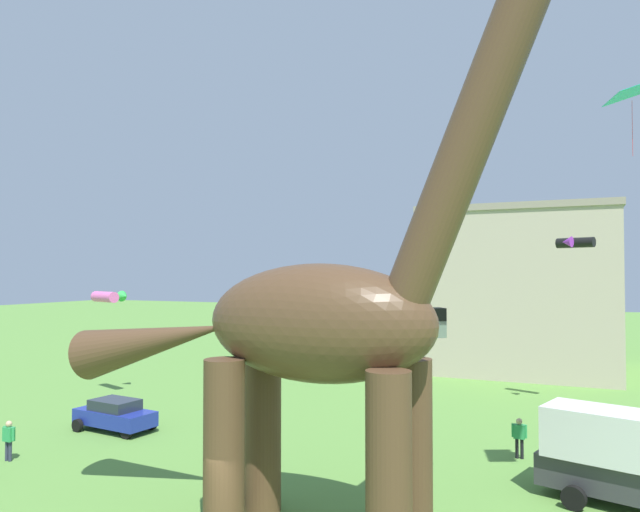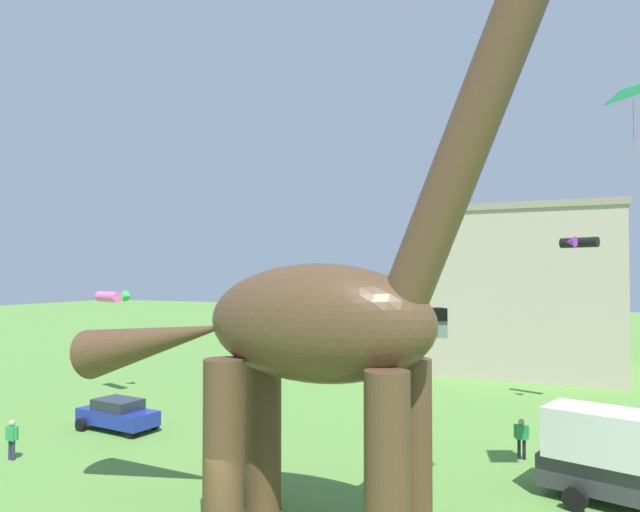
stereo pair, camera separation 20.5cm
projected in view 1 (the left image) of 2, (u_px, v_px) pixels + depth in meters
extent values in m
cylinder|color=#513823|center=(412.00, 448.00, 17.51)|extent=(1.23, 1.23, 5.30)
cylinder|color=#513823|center=(389.00, 472.00, 15.37)|extent=(1.23, 1.23, 5.30)
cylinder|color=#513823|center=(263.00, 430.00, 19.55)|extent=(1.23, 1.23, 5.30)
cylinder|color=#513823|center=(224.00, 449.00, 17.41)|extent=(1.23, 1.23, 5.30)
ellipsoid|color=#513823|center=(318.00, 323.00, 17.57)|extent=(7.25, 3.12, 3.57)
cylinder|color=#513823|center=(478.00, 117.00, 15.84)|extent=(5.21, 1.34, 10.33)
cone|color=#513823|center=(155.00, 341.00, 19.99)|extent=(6.37, 1.79, 3.02)
cube|color=navy|center=(115.00, 417.00, 29.29)|extent=(4.37, 2.24, 0.72)
cube|color=#232B35|center=(115.00, 405.00, 29.30)|extent=(2.43, 1.81, 0.52)
cylinder|color=black|center=(152.00, 423.00, 29.47)|extent=(0.64, 0.29, 0.62)
cylinder|color=black|center=(127.00, 432.00, 27.84)|extent=(0.64, 0.29, 0.62)
cylinder|color=black|center=(104.00, 417.00, 30.72)|extent=(0.64, 0.29, 0.62)
cylinder|color=black|center=(77.00, 425.00, 29.09)|extent=(0.64, 0.29, 0.62)
cube|color=#38383D|center=(628.00, 478.00, 19.77)|extent=(5.97, 3.60, 1.10)
cube|color=silver|center=(602.00, 434.00, 20.12)|extent=(4.01, 2.95, 1.70)
cylinder|color=black|center=(574.00, 478.00, 21.39)|extent=(0.84, 0.48, 0.80)
cylinder|color=black|center=(574.00, 498.00, 19.47)|extent=(0.84, 0.48, 0.80)
cylinder|color=black|center=(517.00, 448.00, 24.94)|extent=(0.14, 0.14, 0.84)
cylinder|color=black|center=(522.00, 449.00, 24.86)|extent=(0.14, 0.14, 0.84)
cube|color=green|center=(519.00, 432.00, 24.92)|extent=(0.45, 0.28, 0.59)
sphere|color=tan|center=(519.00, 421.00, 24.93)|extent=(0.26, 0.26, 0.26)
cylinder|color=green|center=(513.00, 430.00, 25.03)|extent=(0.11, 0.11, 0.56)
cylinder|color=green|center=(526.00, 431.00, 24.82)|extent=(0.11, 0.11, 0.56)
cylinder|color=#2D3347|center=(7.00, 451.00, 24.61)|extent=(0.14, 0.14, 0.83)
cylinder|color=#2D3347|center=(10.00, 451.00, 24.53)|extent=(0.14, 0.14, 0.83)
cube|color=green|center=(9.00, 434.00, 24.59)|extent=(0.45, 0.28, 0.59)
sphere|color=tan|center=(9.00, 424.00, 24.60)|extent=(0.26, 0.26, 0.26)
cylinder|color=green|center=(4.00, 433.00, 24.69)|extent=(0.11, 0.11, 0.56)
cylinder|color=green|center=(13.00, 434.00, 24.48)|extent=(0.11, 0.11, 0.56)
cylinder|color=pink|center=(105.00, 297.00, 37.18)|extent=(2.51, 1.43, 0.68)
cone|color=green|center=(124.00, 296.00, 38.16)|extent=(0.81, 0.87, 0.71)
cube|color=black|center=(433.00, 316.00, 21.49)|extent=(1.03, 1.03, 0.60)
cube|color=white|center=(433.00, 329.00, 21.48)|extent=(1.03, 1.03, 0.60)
cube|color=#19B2B7|center=(632.00, 92.00, 17.94)|extent=(1.64, 1.97, 0.40)
cylinder|color=red|center=(632.00, 128.00, 17.90)|extent=(0.01, 0.01, 1.71)
cylinder|color=black|center=(575.00, 243.00, 33.88)|extent=(2.17, 1.32, 0.59)
cone|color=purple|center=(567.00, 242.00, 33.07)|extent=(0.72, 0.77, 0.62)
cube|color=#B7A893|center=(522.00, 292.00, 48.63)|extent=(14.33, 13.67, 12.51)
cube|color=gray|center=(521.00, 214.00, 48.81)|extent=(14.62, 13.95, 0.50)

